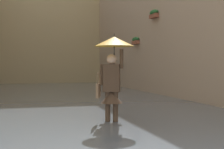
{
  "coord_description": "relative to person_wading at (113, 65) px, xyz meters",
  "views": [
    {
      "loc": [
        2.4,
        2.68,
        1.46
      ],
      "look_at": [
        0.12,
        -5.43,
        1.23
      ],
      "focal_mm": 54.69,
      "sensor_mm": 36.0,
      "label": 1
    }
  ],
  "objects": [
    {
      "name": "flood_water",
      "position": [
        -0.27,
        -6.31,
        -1.38
      ],
      "size": [
        8.12,
        28.3,
        0.17
      ],
      "primitive_type": "cube",
      "color": "slate",
      "rests_on": "ground_plane"
    },
    {
      "name": "building_facade_far",
      "position": [
        -0.27,
        -18.36,
        4.75
      ],
      "size": [
        10.92,
        1.8,
        12.42
      ],
      "primitive_type": "cube",
      "color": "tan",
      "rests_on": "ground_plane"
    },
    {
      "name": "person_wading",
      "position": [
        0.0,
        0.0,
        0.0
      ],
      "size": [
        0.91,
        0.91,
        2.19
      ],
      "color": "black",
      "rests_on": "ground_plane"
    },
    {
      "name": "ground_plane",
      "position": [
        -0.27,
        -6.31,
        -1.46
      ],
      "size": [
        60.0,
        60.0,
        0.0
      ],
      "primitive_type": "plane",
      "color": "slate"
    }
  ]
}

